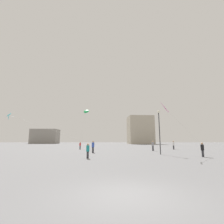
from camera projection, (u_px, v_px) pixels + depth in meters
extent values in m
plane|color=slate|center=(128.00, 195.00, 5.74)|extent=(300.00, 300.00, 0.00)
cylinder|color=#2D2D33|center=(174.00, 147.00, 34.25)|extent=(0.27, 0.27, 0.82)
cylinder|color=white|center=(173.00, 144.00, 34.38)|extent=(0.39, 0.39, 0.72)
sphere|color=tan|center=(173.00, 141.00, 34.46)|extent=(0.27, 0.27, 0.27)
cylinder|color=#2D2D33|center=(88.00, 155.00, 17.52)|extent=(0.23, 0.23, 0.72)
cylinder|color=teal|center=(88.00, 148.00, 17.63)|extent=(0.34, 0.34, 0.62)
sphere|color=tan|center=(88.00, 144.00, 17.71)|extent=(0.23, 0.23, 0.23)
cylinder|color=#2D2D33|center=(93.00, 150.00, 25.27)|extent=(0.27, 0.27, 0.83)
cylinder|color=#3351B7|center=(93.00, 145.00, 25.40)|extent=(0.40, 0.40, 0.72)
sphere|color=tan|center=(93.00, 142.00, 25.48)|extent=(0.27, 0.27, 0.27)
cylinder|color=#2D2D33|center=(153.00, 149.00, 29.77)|extent=(0.27, 0.27, 0.83)
cylinder|color=gray|center=(153.00, 144.00, 29.90)|extent=(0.40, 0.40, 0.72)
sphere|color=tan|center=(153.00, 141.00, 29.98)|extent=(0.27, 0.27, 0.27)
cylinder|color=#2D2D33|center=(80.00, 148.00, 35.05)|extent=(0.23, 0.23, 0.72)
cylinder|color=red|center=(80.00, 144.00, 35.17)|extent=(0.34, 0.34, 0.62)
sphere|color=tan|center=(80.00, 142.00, 35.24)|extent=(0.23, 0.23, 0.23)
cylinder|color=#2D2D33|center=(203.00, 154.00, 18.88)|extent=(0.24, 0.24, 0.75)
cylinder|color=black|center=(202.00, 147.00, 19.00)|extent=(0.36, 0.36, 0.65)
sphere|color=tan|center=(202.00, 144.00, 19.07)|extent=(0.24, 0.24, 0.24)
pyramid|color=#D12899|center=(164.00, 107.00, 19.73)|extent=(1.19, 1.63, 0.87)
sphere|color=#D12899|center=(165.00, 108.00, 19.64)|extent=(0.10, 0.10, 0.10)
sphere|color=#D12899|center=(167.00, 110.00, 19.54)|extent=(0.10, 0.10, 0.10)
sphere|color=#D12899|center=(168.00, 112.00, 19.44)|extent=(0.10, 0.10, 0.10)
cylinder|color=silver|center=(183.00, 126.00, 19.39)|extent=(4.19, 0.08, 4.56)
cone|color=green|center=(86.00, 111.00, 38.14)|extent=(1.44, 1.24, 0.99)
sphere|color=green|center=(86.00, 112.00, 38.17)|extent=(0.10, 0.10, 0.10)
sphere|color=green|center=(85.00, 113.00, 38.21)|extent=(0.10, 0.10, 0.10)
sphere|color=green|center=(85.00, 114.00, 38.25)|extent=(0.10, 0.10, 0.10)
cylinder|color=silver|center=(83.00, 126.00, 36.68)|extent=(0.90, 1.71, 7.27)
pyramid|color=#1EB2C6|center=(9.00, 115.00, 23.96)|extent=(1.07, 1.05, 0.52)
sphere|color=#1EB2C6|center=(9.00, 116.00, 23.82)|extent=(0.10, 0.10, 0.10)
sphere|color=#1EB2C6|center=(9.00, 118.00, 23.67)|extent=(0.10, 0.10, 0.10)
sphere|color=#1EB2C6|center=(8.00, 119.00, 23.53)|extent=(0.10, 0.10, 0.10)
cylinder|color=silver|center=(52.00, 130.00, 24.69)|extent=(12.22, 1.85, 4.26)
cube|color=gray|center=(45.00, 136.00, 96.53)|extent=(14.79, 10.92, 8.26)
cube|color=#B2A893|center=(140.00, 130.00, 87.93)|extent=(13.18, 11.61, 14.59)
cylinder|color=#2D2D30|center=(160.00, 133.00, 22.62)|extent=(0.12, 0.12, 5.71)
sphere|color=#EAE5C6|center=(159.00, 112.00, 23.13)|extent=(0.36, 0.36, 0.36)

